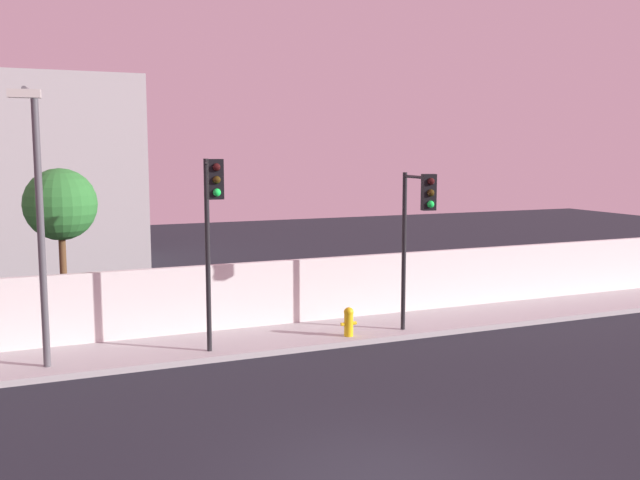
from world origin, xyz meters
name	(u,v)px	position (x,y,z in m)	size (l,w,h in m)	color
sidewalk	(232,344)	(0.00, 8.20, 0.07)	(36.00, 2.40, 0.15)	#A8A8A8
perimeter_wall	(219,297)	(0.00, 9.49, 1.05)	(36.00, 0.18, 1.80)	silver
traffic_light_left	(417,217)	(4.54, 6.71, 3.31)	(0.41, 1.75, 4.29)	black
traffic_light_center	(212,214)	(-0.78, 6.98, 3.55)	(0.35, 1.31, 4.67)	black
street_lamp_curbside	(38,206)	(-4.50, 7.46, 3.81)	(0.63, 2.01, 6.09)	#4C4C51
fire_hydrant	(349,321)	(2.97, 7.48, 0.56)	(0.44, 0.26, 0.77)	gold
roadside_tree_midleft	(60,205)	(-3.86, 11.00, 3.56)	(1.92, 1.92, 4.55)	brown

